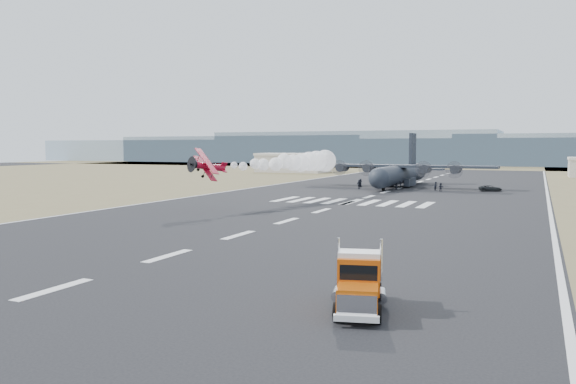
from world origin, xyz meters
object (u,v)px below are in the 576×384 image
Objects in this scene: semi_truck at (359,281)px; support_vehicle at (490,188)px; crew_d at (359,184)px; crew_g at (359,183)px; crew_e at (360,183)px; crew_a at (378,185)px; crew_b at (397,186)px; crew_c at (401,185)px; aerobatic_biplane at (207,166)px; transport_aircraft at (400,173)px; crew_f at (441,187)px; hangar_left at (293,162)px; crew_h at (436,186)px.

support_vehicle is (0.05, 90.64, -0.99)m from semi_truck.
crew_d reaches higher than crew_g.
crew_e is at bearing 91.96° from semi_truck.
crew_d is at bearing -95.68° from crew_a.
crew_c reaches higher than crew_b.
crew_a is 1.13× the size of crew_g.
crew_g is at bearing 98.20° from aerobatic_biplane.
crew_e is (-1.36, 5.50, -0.01)m from crew_d.
crew_f is at bearing -39.60° from transport_aircraft.
crew_g is (43.08, -61.82, -2.59)m from hangar_left.
hangar_left reaches higher than crew_h.
crew_f is (18.55, -5.61, -0.08)m from crew_e.
crew_a is at bearing 89.57° from semi_truck.
transport_aircraft is 9.53m from crew_g.
hangar_left is 122.93m from aerobatic_biplane.
crew_h is (15.95, 1.70, -0.03)m from crew_d.
crew_d is (-7.91, -1.01, 0.13)m from crew_b.
crew_a is (10.42, 51.39, -5.43)m from aerobatic_biplane.
crew_c is 1.02× the size of crew_g.
crew_a is 1.14× the size of crew_b.
crew_e is 1.10× the size of crew_f.
crew_d is at bearing 87.67° from crew_c.
support_vehicle is 2.76× the size of crew_b.
semi_truck is 4.48× the size of crew_c.
crew_h is (-10.39, 88.22, -0.71)m from semi_truck.
crew_b is 10.31m from crew_e.
crew_h reaches higher than crew_f.
crew_e is at bearing 118.73° from crew_d.
crew_f is at bearing 14.41° from crew_d.
crew_f is (9.28, -1.12, 0.04)m from crew_b.
crew_d is at bearing -165.52° from crew_e.
semi_truck is at bearing -10.33° from crew_a.
support_vehicle is 10.13m from crew_f.
crew_c is at bearing 111.25° from crew_h.
transport_aircraft is 9.11m from crew_e.
semi_truck is 4.12× the size of crew_h.
crew_d is 5.20m from crew_g.
crew_b is 0.87× the size of crew_e.
aerobatic_biplane reaches higher than crew_c.
crew_h is at bearing -115.49° from crew_c.
crew_c is at bearing -55.97° from crew_b.
aerobatic_biplane is 56.72m from crew_h.
crew_g is at bearing 57.47° from crew_c.
crew_a is (48.48, -65.46, -2.48)m from hangar_left.
crew_b is 0.89× the size of crew_h.
crew_f is (13.35, -1.44, -0.08)m from crew_a.
crew_e is (-27.75, 1.38, 0.31)m from support_vehicle.
semi_truck is 4.57× the size of crew_g.
transport_aircraft reaches higher than crew_a.
semi_truck reaches higher than crew_f.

